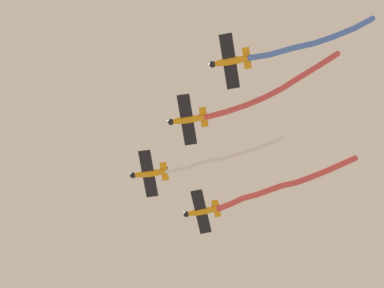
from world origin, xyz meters
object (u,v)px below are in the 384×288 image
Objects in this scene: airplane_slot at (230,61)px; airplane_left_wing at (187,120)px; airplane_lead at (149,173)px; airplane_right_wing at (201,211)px.

airplane_left_wing is at bearing -45.69° from airplane_slot.
airplane_lead is 10.63m from airplane_left_wing.
airplane_lead is 0.99× the size of airplane_slot.
airplane_lead is 1.00× the size of airplane_left_wing.
airplane_slot is at bearing 131.68° from airplane_lead.
airplane_left_wing is 15.82m from airplane_right_wing.
airplane_right_wing is (3.58, 10.02, 0.30)m from airplane_lead.
airplane_slot is (19.16, -9.23, -0.30)m from airplane_lead.
airplane_right_wing reaches higher than airplane_left_wing.
airplane_left_wing reaches higher than airplane_slot.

